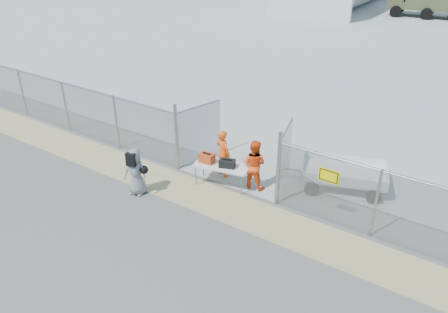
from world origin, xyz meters
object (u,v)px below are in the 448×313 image
Objects in this scene: folding_table at (222,175)px; security_worker_right at (254,164)px; visitor at (136,172)px; security_worker_left at (223,153)px; utility_trailer at (343,176)px.

folding_table is 1.06× the size of security_worker_right.
folding_table is at bearing 31.80° from visitor.
security_worker_left is 1.01× the size of security_worker_right.
security_worker_right reaches higher than folding_table.
security_worker_right reaches higher than visitor.
security_worker_right is at bearing -166.02° from security_worker_left.
security_worker_left reaches higher than visitor.
security_worker_left reaches higher than utility_trailer.
utility_trailer reaches higher than folding_table.
security_worker_right is (1.28, -0.08, -0.01)m from security_worker_left.
security_worker_left is 3.05m from visitor.
visitor is at bearing 33.68° from security_worker_right.
folding_table is 1.13× the size of visitor.
utility_trailer is (3.78, 1.60, -0.44)m from security_worker_left.
utility_trailer is (5.49, 4.13, -0.38)m from visitor.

